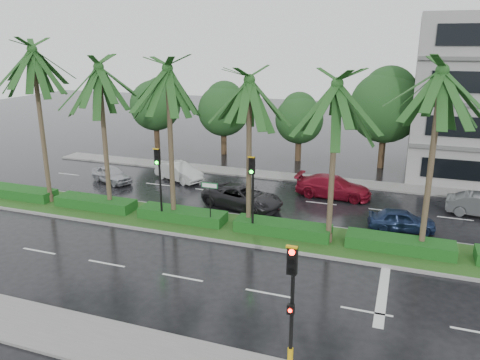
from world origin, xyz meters
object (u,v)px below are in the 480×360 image
(car_silver, at_px, (112,174))
(car_red, at_px, (333,187))
(car_white, at_px, (179,172))
(signal_near, at_px, (291,303))
(car_blue, at_px, (402,220))
(signal_median_left, at_px, (159,174))
(street_sign, at_px, (210,194))
(car_darkgrey, at_px, (243,197))

(car_silver, distance_m, car_red, 16.15)
(car_silver, bearing_deg, car_white, -44.58)
(signal_near, relative_size, car_white, 1.05)
(car_red, relative_size, car_blue, 1.40)
(signal_near, distance_m, signal_median_left, 13.93)
(signal_near, distance_m, car_blue, 13.85)
(street_sign, bearing_deg, car_white, 127.03)
(signal_near, xyz_separation_m, car_white, (-13.00, 17.82, -1.82))
(car_darkgrey, xyz_separation_m, car_red, (5.00, 4.09, 0.00))
(street_sign, xyz_separation_m, car_darkgrey, (0.50, 3.96, -1.40))
(street_sign, xyz_separation_m, car_blue, (10.00, 3.52, -1.51))
(car_red, height_order, car_blue, car_red)
(street_sign, relative_size, car_blue, 0.72)
(car_white, xyz_separation_m, car_blue, (16.00, -4.43, -0.07))
(signal_median_left, relative_size, car_white, 1.05)
(street_sign, distance_m, car_silver, 12.11)
(signal_median_left, relative_size, car_silver, 1.22)
(car_silver, relative_size, car_darkgrey, 0.69)
(street_sign, relative_size, car_red, 0.52)
(car_white, bearing_deg, street_sign, -120.78)
(signal_near, xyz_separation_m, signal_median_left, (-10.00, 9.69, 0.49))
(car_white, distance_m, car_red, 11.50)
(car_silver, bearing_deg, car_red, -61.82)
(car_darkgrey, bearing_deg, street_sign, -172.37)
(car_darkgrey, bearing_deg, signal_median_left, 154.62)
(car_silver, height_order, car_red, car_red)
(car_red, bearing_deg, car_white, 93.10)
(car_silver, relative_size, car_blue, 1.00)
(signal_near, bearing_deg, car_silver, 138.07)
(car_white, xyz_separation_m, car_darkgrey, (6.50, -4.00, 0.04))
(car_silver, xyz_separation_m, car_blue, (20.50, -2.33, 0.00))
(signal_median_left, relative_size, street_sign, 1.68)
(signal_near, distance_m, car_silver, 23.60)
(signal_near, relative_size, signal_median_left, 1.00)
(car_darkgrey, distance_m, car_blue, 9.51)
(signal_near, height_order, signal_median_left, signal_median_left)
(street_sign, height_order, car_red, street_sign)
(street_sign, distance_m, car_blue, 10.71)
(car_blue, bearing_deg, signal_median_left, 98.47)
(street_sign, distance_m, car_white, 10.07)
(signal_median_left, bearing_deg, car_blue, 15.89)
(signal_median_left, xyz_separation_m, car_red, (8.50, 8.23, -2.27))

